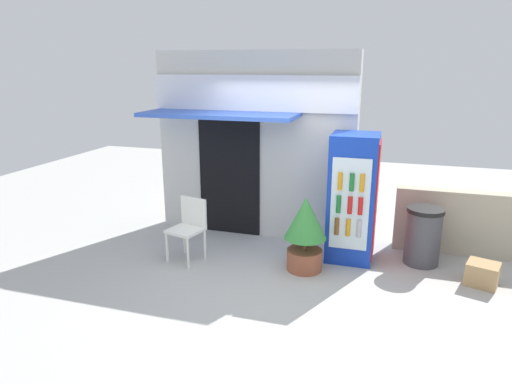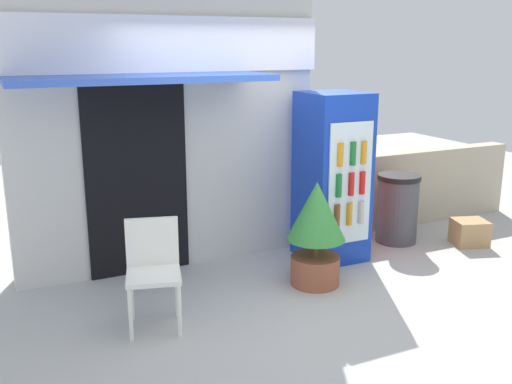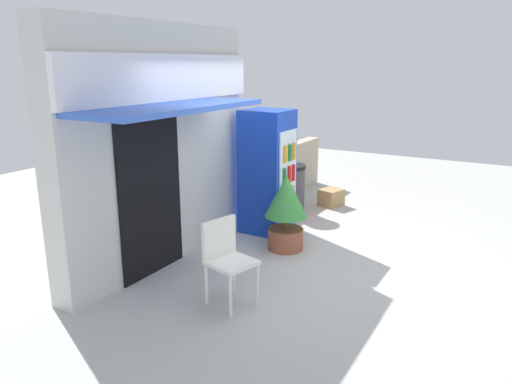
{
  "view_description": "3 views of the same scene",
  "coord_description": "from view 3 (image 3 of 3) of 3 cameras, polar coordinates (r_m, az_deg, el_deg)",
  "views": [
    {
      "loc": [
        1.41,
        -5.19,
        2.71
      ],
      "look_at": [
        -0.36,
        0.58,
        0.99
      ],
      "focal_mm": 31.4,
      "sensor_mm": 36.0,
      "label": 1
    },
    {
      "loc": [
        -2.43,
        -4.19,
        2.3
      ],
      "look_at": [
        -0.16,
        0.58,
        0.95
      ],
      "focal_mm": 40.83,
      "sensor_mm": 36.0,
      "label": 2
    },
    {
      "loc": [
        -5.18,
        -2.37,
        2.48
      ],
      "look_at": [
        -0.04,
        0.6,
        0.87
      ],
      "focal_mm": 33.99,
      "sensor_mm": 36.0,
      "label": 3
    }
  ],
  "objects": [
    {
      "name": "ground",
      "position": [
        6.21,
        5.05,
        -8.47
      ],
      "size": [
        16.0,
        16.0,
        0.0
      ],
      "primitive_type": "plane",
      "color": "#B2B2AD"
    },
    {
      "name": "storefront_building",
      "position": [
        6.04,
        -11.28,
        5.57
      ],
      "size": [
        3.21,
        1.17,
        2.93
      ],
      "color": "silver",
      "rests_on": "ground"
    },
    {
      "name": "drink_cooler",
      "position": [
        7.15,
        1.4,
        2.41
      ],
      "size": [
        0.66,
        0.72,
        1.82
      ],
      "color": "#1438B2",
      "rests_on": "ground"
    },
    {
      "name": "plastic_chair",
      "position": [
        5.11,
        -3.51,
        -7.39
      ],
      "size": [
        0.53,
        0.53,
        0.9
      ],
      "color": "white",
      "rests_on": "ground"
    },
    {
      "name": "potted_plant_near_shop",
      "position": [
        6.5,
        3.55,
        -1.84
      ],
      "size": [
        0.57,
        0.57,
        1.04
      ],
      "color": "#995138",
      "rests_on": "ground"
    },
    {
      "name": "trash_bin",
      "position": [
        8.17,
        4.07,
        0.41
      ],
      "size": [
        0.5,
        0.5,
        0.82
      ],
      "color": "#47474C",
      "rests_on": "ground"
    },
    {
      "name": "stone_boundary_wall",
      "position": [
        9.16,
        3.52,
        2.46
      ],
      "size": [
        2.56,
        0.23,
        0.96
      ],
      "primitive_type": "cube",
      "color": "#B7AD93",
      "rests_on": "ground"
    },
    {
      "name": "cardboard_box",
      "position": [
        8.7,
        8.83,
        -0.63
      ],
      "size": [
        0.46,
        0.43,
        0.3
      ],
      "primitive_type": "cube",
      "rotation": [
        0.0,
        0.0,
        -0.32
      ],
      "color": "tan",
      "rests_on": "ground"
    }
  ]
}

